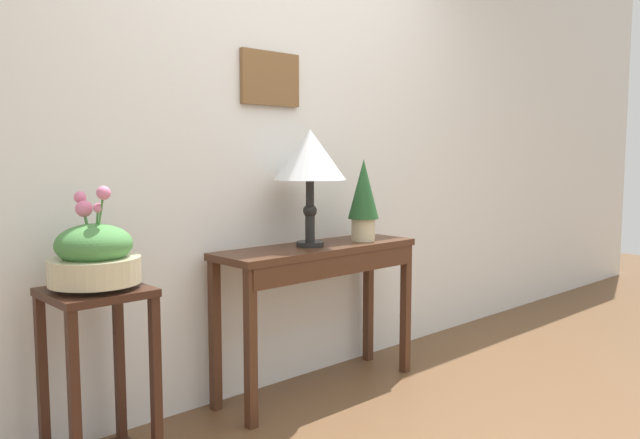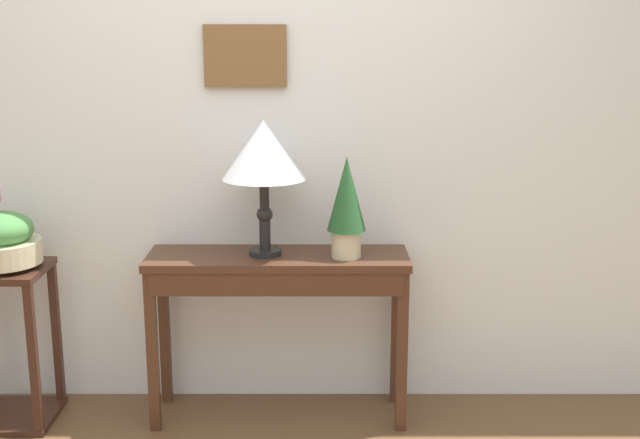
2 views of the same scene
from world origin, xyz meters
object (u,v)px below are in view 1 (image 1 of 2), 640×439
object	(u,v)px
console_table	(321,270)
potted_plant_on_console	(363,196)
planter_bowl_wide	(94,256)
table_lamp	(310,157)
pedestal_stand_left	(99,380)

from	to	relation	value
console_table	potted_plant_on_console	distance (m)	0.47
planter_bowl_wide	console_table	bearing A→B (deg)	1.09
console_table	table_lamp	size ratio (longest dim) A/B	1.94
console_table	pedestal_stand_left	world-z (taller)	console_table
table_lamp	pedestal_stand_left	size ratio (longest dim) A/B	0.82
table_lamp	potted_plant_on_console	size ratio (longest dim) A/B	1.34
console_table	pedestal_stand_left	xyz separation A→B (m)	(-1.19, -0.02, -0.28)
table_lamp	pedestal_stand_left	distance (m)	1.42
table_lamp	pedestal_stand_left	world-z (taller)	table_lamp
potted_plant_on_console	console_table	bearing A→B (deg)	176.81
console_table	potted_plant_on_console	xyz separation A→B (m)	(0.30, -0.02, 0.36)
console_table	table_lamp	bearing A→B (deg)	157.48
console_table	table_lamp	world-z (taller)	table_lamp
potted_plant_on_console	planter_bowl_wide	size ratio (longest dim) A/B	1.13
table_lamp	planter_bowl_wide	bearing A→B (deg)	-177.77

